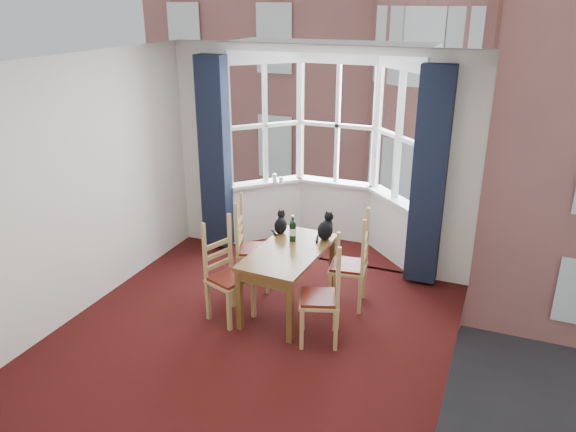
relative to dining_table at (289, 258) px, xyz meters
The scene contains 22 objects.
floor 1.07m from the dining_table, 100.12° to the right, with size 4.50×4.50×0.00m, color black.
ceiling 2.33m from the dining_table, 100.12° to the right, with size 4.50×4.50×0.00m, color white.
wall_left 2.43m from the dining_table, 158.58° to the right, with size 4.50×4.50×0.00m, color silver.
wall_right 2.17m from the dining_table, 24.52° to the right, with size 4.50×4.50×0.00m, color silver.
wall_near 3.19m from the dining_table, 92.79° to the right, with size 4.00×4.00×0.00m, color silver.
wall_back_pier_left 2.41m from the dining_table, 142.01° to the left, with size 0.70×0.12×2.80m, color silver.
wall_back_pier_right 2.19m from the dining_table, 43.16° to the left, with size 0.70×0.12×2.80m, color silver.
bay_window 2.06m from the dining_table, 94.51° to the left, with size 2.76×0.94×2.80m.
curtain_left 2.12m from the dining_table, 142.02° to the left, with size 0.38×0.22×2.60m, color black.
curtain_right 1.90m from the dining_table, 44.01° to the left, with size 0.38×0.22×2.60m, color black.
dining_table is the anchor object (origin of this frame).
chair_left_near 0.73m from the dining_table, 147.38° to the right, with size 0.52×0.53×0.92m.
chair_left_far 0.77m from the dining_table, 153.78° to the left, with size 0.50×0.52×0.92m.
chair_right_near 0.76m from the dining_table, 35.08° to the right, with size 0.51×0.53×0.92m.
chair_right_far 0.78m from the dining_table, 28.95° to the left, with size 0.45×0.47×0.92m.
cat_left 0.54m from the dining_table, 122.99° to the left, with size 0.19×0.23×0.28m.
cat_right 0.57m from the dining_table, 58.39° to the left, with size 0.21×0.26×0.33m.
wine_bottle 0.35m from the dining_table, 101.95° to the left, with size 0.08×0.08×0.31m.
candle_tall 2.01m from the dining_table, 117.82° to the left, with size 0.06×0.06×0.13m, color white.
candle_short 1.99m from the dining_table, 115.28° to the left, with size 0.06×0.06×0.09m, color white.
street 32.10m from the dining_table, 90.27° to the left, with size 80.00×80.00×0.00m, color #333335.
tenement_building 13.20m from the dining_table, 90.66° to the left, with size 18.40×7.80×15.20m.
Camera 1 is at (2.25, -4.33, 3.33)m, focal length 35.00 mm.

